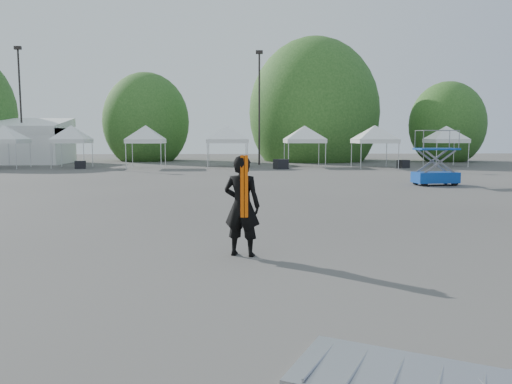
{
  "coord_description": "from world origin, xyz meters",
  "views": [
    {
      "loc": [
        0.21,
        -11.69,
        2.42
      ],
      "look_at": [
        0.79,
        -1.56,
        1.3
      ],
      "focal_mm": 35.0,
      "sensor_mm": 36.0,
      "label": 1
    }
  ],
  "objects": [
    {
      "name": "tree_mid_e",
      "position": [
        9.0,
        39.0,
        4.84
      ],
      "size": [
        5.12,
        5.12,
        7.79
      ],
      "color": "#382314",
      "rests_on": "ground"
    },
    {
      "name": "light_pole_east",
      "position": [
        3.0,
        32.0,
        5.52
      ],
      "size": [
        0.6,
        0.25,
        9.8
      ],
      "color": "black",
      "rests_on": "ground"
    },
    {
      "name": "scissor_lift",
      "position": [
        10.64,
        12.7,
        1.39
      ],
      "size": [
        2.22,
        1.26,
        2.76
      ],
      "rotation": [
        0.0,
        0.0,
        0.09
      ],
      "color": "#0C3E9C",
      "rests_on": "ground"
    },
    {
      "name": "tent_g",
      "position": [
        11.78,
        27.08,
        3.06
      ],
      "size": [
        4.4,
        4.4,
        3.88
      ],
      "color": "silver",
      "rests_on": "ground"
    },
    {
      "name": "tent_d",
      "position": [
        -6.15,
        27.91,
        3.06
      ],
      "size": [
        4.01,
        4.01,
        3.88
      ],
      "color": "silver",
      "rests_on": "ground"
    },
    {
      "name": "crate_west",
      "position": [
        -11.03,
        27.11,
        0.3
      ],
      "size": [
        0.86,
        0.72,
        0.6
      ],
      "primitive_type": "cube",
      "rotation": [
        0.0,
        0.0,
        0.17
      ],
      "color": "black",
      "rests_on": "ground"
    },
    {
      "name": "tent_h",
      "position": [
        18.29,
        28.8,
        3.06
      ],
      "size": [
        4.03,
        4.03,
        3.88
      ],
      "color": "silver",
      "rests_on": "ground"
    },
    {
      "name": "man",
      "position": [
        0.5,
        -1.67,
        1.03
      ],
      "size": [
        0.87,
        0.71,
        2.06
      ],
      "rotation": [
        0.0,
        0.0,
        2.8
      ],
      "color": "black",
      "rests_on": "ground"
    },
    {
      "name": "tree_far_e",
      "position": [
        22.0,
        37.0,
        3.63
      ],
      "size": [
        3.84,
        3.84,
        5.84
      ],
      "color": "#382314",
      "rests_on": "ground"
    },
    {
      "name": "crate_mid",
      "position": [
        4.25,
        25.89,
        0.37
      ],
      "size": [
        1.18,
        1.07,
        0.74
      ],
      "primitive_type": "cube",
      "rotation": [
        0.0,
        0.0,
        0.42
      ],
      "color": "black",
      "rests_on": "ground"
    },
    {
      "name": "tent_f",
      "position": [
        6.46,
        28.65,
        3.06
      ],
      "size": [
        4.43,
        4.43,
        3.88
      ],
      "color": "silver",
      "rests_on": "ground"
    },
    {
      "name": "light_pole_west",
      "position": [
        -18.0,
        34.0,
        5.77
      ],
      "size": [
        0.6,
        0.25,
        10.3
      ],
      "color": "black",
      "rests_on": "ground"
    },
    {
      "name": "tree_mid_w",
      "position": [
        -8.0,
        40.0,
        3.93
      ],
      "size": [
        4.16,
        4.16,
        6.33
      ],
      "color": "#382314",
      "rests_on": "ground"
    },
    {
      "name": "barrier_mid",
      "position": [
        2.07,
        -7.12,
        0.04
      ],
      "size": [
        2.72,
        2.24,
        0.08
      ],
      "rotation": [
        0.0,
        0.0,
        -0.5
      ],
      "color": "#989A9F",
      "rests_on": "ground"
    },
    {
      "name": "tent_b",
      "position": [
        -17.09,
        28.29,
        3.06
      ],
      "size": [
        4.19,
        4.19,
        3.88
      ],
      "color": "silver",
      "rests_on": "ground"
    },
    {
      "name": "crate_east",
      "position": [
        13.97,
        26.6,
        0.31
      ],
      "size": [
        1.0,
        0.91,
        0.63
      ],
      "primitive_type": "cube",
      "rotation": [
        0.0,
        0.0,
        0.43
      ],
      "color": "black",
      "rests_on": "ground"
    },
    {
      "name": "tent_e",
      "position": [
        0.22,
        28.55,
        3.06
      ],
      "size": [
        4.67,
        4.67,
        3.88
      ],
      "color": "silver",
      "rests_on": "ground"
    },
    {
      "name": "tent_c",
      "position": [
        -12.04,
        28.54,
        3.06
      ],
      "size": [
        3.8,
        3.8,
        3.88
      ],
      "color": "silver",
      "rests_on": "ground"
    },
    {
      "name": "ground",
      "position": [
        0.0,
        0.0,
        0.0
      ],
      "size": [
        120.0,
        120.0,
        0.0
      ],
      "primitive_type": "plane",
      "color": "#474442",
      "rests_on": "ground"
    }
  ]
}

